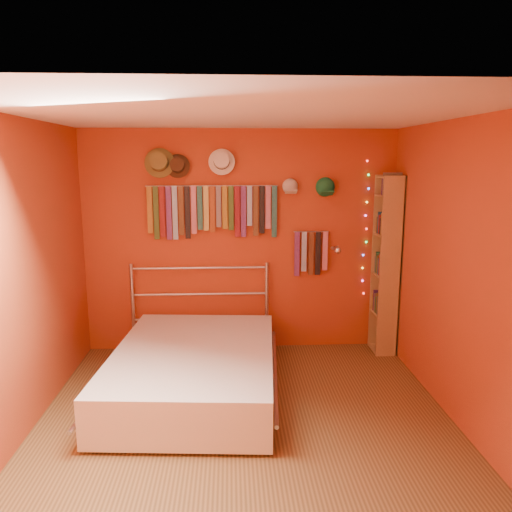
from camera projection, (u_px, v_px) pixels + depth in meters
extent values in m
plane|color=#533A1C|center=(246.00, 423.00, 4.17)|extent=(3.50, 3.50, 0.00)
cube|color=maroon|center=(240.00, 242.00, 5.64)|extent=(3.50, 0.02, 2.50)
cube|color=maroon|center=(462.00, 275.00, 4.02)|extent=(0.02, 3.50, 2.50)
cube|color=maroon|center=(18.00, 281.00, 3.84)|extent=(0.02, 3.50, 2.50)
cube|color=white|center=(244.00, 114.00, 3.69)|extent=(3.50, 3.50, 0.02)
cylinder|color=#B0B0B5|center=(212.00, 186.00, 5.46)|extent=(1.45, 0.01, 0.01)
cube|color=brown|center=(150.00, 210.00, 5.46)|extent=(0.06, 0.01, 0.52)
cube|color=#2A481D|center=(156.00, 213.00, 5.47)|extent=(0.06, 0.01, 0.59)
cube|color=maroon|center=(162.00, 212.00, 5.46)|extent=(0.06, 0.01, 0.56)
cube|color=#441A6A|center=(169.00, 213.00, 5.48)|extent=(0.06, 0.01, 0.59)
cube|color=#7AB2D9|center=(175.00, 213.00, 5.48)|extent=(0.06, 0.01, 0.59)
cube|color=#493418|center=(181.00, 211.00, 5.47)|extent=(0.06, 0.01, 0.54)
cube|color=black|center=(188.00, 213.00, 5.49)|extent=(0.06, 0.01, 0.58)
cube|color=#B45A7A|center=(194.00, 210.00, 5.48)|extent=(0.06, 0.01, 0.53)
cube|color=#185651|center=(200.00, 208.00, 5.47)|extent=(0.06, 0.01, 0.48)
cube|color=#ACA644|center=(206.00, 208.00, 5.49)|extent=(0.06, 0.01, 0.49)
cube|color=maroon|center=(212.00, 209.00, 5.49)|extent=(0.06, 0.01, 0.51)
cube|color=navy|center=(219.00, 207.00, 5.48)|extent=(0.06, 0.01, 0.45)
cube|color=olive|center=(225.00, 208.00, 5.50)|extent=(0.06, 0.01, 0.47)
cube|color=#254B1E|center=(231.00, 208.00, 5.50)|extent=(0.06, 0.01, 0.49)
cube|color=maroon|center=(237.00, 212.00, 5.50)|extent=(0.06, 0.01, 0.56)
cube|color=#43175C|center=(243.00, 212.00, 5.52)|extent=(0.06, 0.01, 0.57)
cube|color=#79A1D7|center=(250.00, 206.00, 5.50)|extent=(0.06, 0.01, 0.44)
cube|color=#4E311A|center=(256.00, 211.00, 5.51)|extent=(0.06, 0.01, 0.55)
cube|color=black|center=(262.00, 210.00, 5.53)|extent=(0.06, 0.01, 0.53)
cube|color=#A0506D|center=(268.00, 208.00, 5.52)|extent=(0.06, 0.01, 0.48)
cube|color=#1A505C|center=(274.00, 212.00, 5.52)|extent=(0.06, 0.01, 0.57)
cylinder|color=#B0B0B5|center=(311.00, 232.00, 5.61)|extent=(0.40, 0.01, 0.01)
cube|color=#471B6E|center=(297.00, 254.00, 5.64)|extent=(0.06, 0.01, 0.51)
cube|color=#7A9FDA|center=(304.00, 252.00, 5.64)|extent=(0.06, 0.01, 0.45)
cube|color=#4E281A|center=(311.00, 253.00, 5.64)|extent=(0.06, 0.01, 0.49)
cube|color=black|center=(318.00, 253.00, 5.65)|extent=(0.06, 0.01, 0.50)
cube|color=#B35987|center=(325.00, 251.00, 5.65)|extent=(0.06, 0.01, 0.44)
cylinder|color=olive|center=(160.00, 163.00, 5.37)|extent=(0.32, 0.08, 0.32)
cylinder|color=olive|center=(159.00, 162.00, 5.31)|extent=(0.19, 0.16, 0.21)
cylinder|color=#332314|center=(159.00, 162.00, 5.34)|extent=(0.20, 0.06, 0.20)
cylinder|color=#3F2816|center=(178.00, 166.00, 5.39)|extent=(0.26, 0.06, 0.26)
cylinder|color=#3F2816|center=(177.00, 165.00, 5.34)|extent=(0.15, 0.13, 0.17)
cylinder|color=black|center=(178.00, 166.00, 5.36)|extent=(0.16, 0.05, 0.16)
cylinder|color=white|center=(222.00, 162.00, 5.40)|extent=(0.29, 0.07, 0.28)
cylinder|color=white|center=(222.00, 161.00, 5.35)|extent=(0.17, 0.14, 0.19)
cylinder|color=black|center=(222.00, 161.00, 5.38)|extent=(0.17, 0.06, 0.18)
ellipsoid|color=silver|center=(290.00, 186.00, 5.50)|extent=(0.18, 0.13, 0.18)
cube|color=silver|center=(291.00, 192.00, 5.41)|extent=(0.13, 0.09, 0.05)
ellipsoid|color=#197442|center=(325.00, 187.00, 5.52)|extent=(0.20, 0.15, 0.20)
cube|color=#197442|center=(327.00, 193.00, 5.42)|extent=(0.14, 0.10, 0.06)
sphere|color=#FF3333|center=(367.00, 161.00, 5.50)|extent=(0.02, 0.02, 0.02)
sphere|color=#33FF4C|center=(368.00, 175.00, 5.53)|extent=(0.02, 0.02, 0.02)
sphere|color=#4C66FF|center=(369.00, 189.00, 5.56)|extent=(0.02, 0.02, 0.02)
sphere|color=yellow|center=(367.00, 202.00, 5.59)|extent=(0.02, 0.02, 0.02)
sphere|color=#FF4CCC|center=(366.00, 216.00, 5.62)|extent=(0.02, 0.02, 0.02)
sphere|color=#FF3333|center=(366.00, 229.00, 5.65)|extent=(0.02, 0.02, 0.02)
sphere|color=#33FF4C|center=(366.00, 242.00, 5.68)|extent=(0.02, 0.02, 0.02)
sphere|color=#4C66FF|center=(363.00, 255.00, 5.71)|extent=(0.02, 0.02, 0.02)
sphere|color=yellow|center=(362.00, 268.00, 5.74)|extent=(0.02, 0.02, 0.02)
sphere|color=#FF4CCC|center=(362.00, 281.00, 5.76)|extent=(0.02, 0.02, 0.02)
sphere|color=#FF3333|center=(364.00, 293.00, 5.79)|extent=(0.02, 0.02, 0.02)
cylinder|color=#B0B0B5|center=(333.00, 248.00, 5.69)|extent=(0.04, 0.03, 0.04)
cylinder|color=#B0B0B5|center=(335.00, 247.00, 5.56)|extent=(0.02, 0.28, 0.09)
sphere|color=white|center=(338.00, 251.00, 5.42)|extent=(0.08, 0.08, 0.08)
cube|color=#9E7847|center=(391.00, 269.00, 5.40)|extent=(0.24, 0.02, 2.00)
cube|color=#9E7847|center=(382.00, 263.00, 5.71)|extent=(0.24, 0.02, 2.00)
cube|color=#9E7847|center=(396.00, 266.00, 5.56)|extent=(0.02, 0.34, 2.00)
cube|color=#9E7847|center=(382.00, 349.00, 5.75)|extent=(0.24, 0.32, 0.02)
cube|color=#9E7847|center=(384.00, 313.00, 5.66)|extent=(0.24, 0.32, 0.02)
cube|color=#9E7847|center=(386.00, 275.00, 5.58)|extent=(0.24, 0.32, 0.02)
cube|color=#9E7847|center=(388.00, 235.00, 5.49)|extent=(0.24, 0.32, 0.02)
cube|color=#9E7847|center=(390.00, 196.00, 5.41)|extent=(0.24, 0.32, 0.02)
cube|color=#9E7847|center=(391.00, 177.00, 5.37)|extent=(0.24, 0.32, 0.02)
cylinder|color=#B0B0B5|center=(133.00, 308.00, 5.62)|extent=(0.04, 0.04, 1.03)
cylinder|color=#B0B0B5|center=(267.00, 306.00, 5.70)|extent=(0.04, 0.04, 1.03)
cylinder|color=#B0B0B5|center=(201.00, 319.00, 5.69)|extent=(1.51, 0.03, 0.03)
cylinder|color=#B0B0B5|center=(200.00, 294.00, 5.63)|extent=(1.51, 0.03, 0.03)
cylinder|color=#B0B0B5|center=(199.00, 268.00, 5.57)|extent=(1.51, 0.03, 0.03)
cube|color=silver|center=(194.00, 370.00, 4.66)|extent=(1.61, 2.16, 0.41)
cylinder|color=#B0B0B5|center=(112.00, 374.00, 4.62)|extent=(0.19, 2.05, 0.03)
cylinder|color=#B0B0B5|center=(275.00, 370.00, 4.70)|extent=(0.19, 2.05, 0.03)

